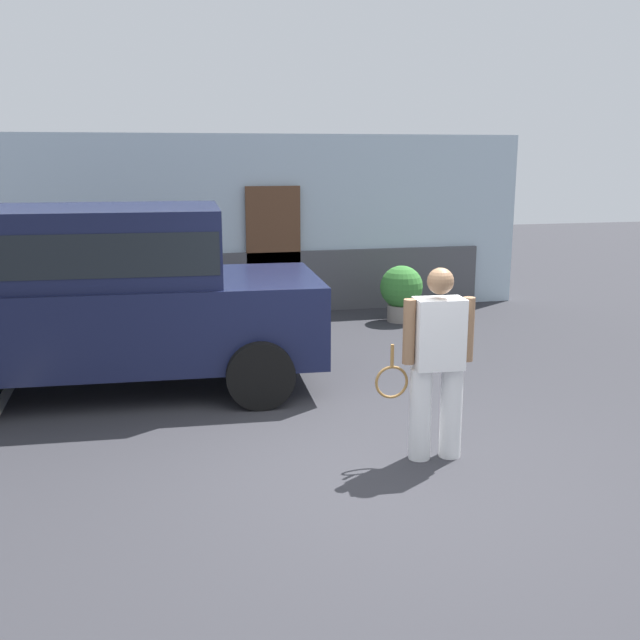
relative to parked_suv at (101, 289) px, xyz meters
The scene contains 5 objects.
ground_plane 3.84m from the parked_suv, 50.91° to the right, with size 40.00×40.00×0.00m, color #2D2D33.
house_frontage 4.46m from the parked_suv, 58.70° to the left, with size 9.17×0.40×2.93m.
parked_suv is the anchor object (origin of this frame).
tennis_player_man 3.95m from the parked_suv, 42.96° to the right, with size 0.88×0.29×1.68m.
potted_plant_by_porch 5.12m from the parked_suv, 29.75° to the left, with size 0.68×0.68×0.89m.
Camera 1 is at (-1.80, -5.53, 2.61)m, focal length 41.49 mm.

